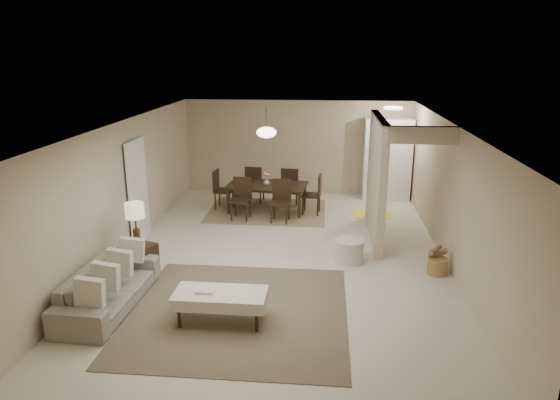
# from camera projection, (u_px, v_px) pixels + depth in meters

# --- Properties ---
(floor) EXTENTS (9.00, 9.00, 0.00)m
(floor) POSITION_uv_depth(u_px,v_px,m) (282.00, 257.00, 9.42)
(floor) COLOR beige
(floor) RESTS_ON ground
(ceiling) EXTENTS (9.00, 9.00, 0.00)m
(ceiling) POSITION_uv_depth(u_px,v_px,m) (283.00, 125.00, 8.70)
(ceiling) COLOR white
(ceiling) RESTS_ON back_wall
(back_wall) EXTENTS (6.00, 0.00, 6.00)m
(back_wall) POSITION_uv_depth(u_px,v_px,m) (297.00, 148.00, 13.35)
(back_wall) COLOR #C0AE91
(back_wall) RESTS_ON floor
(left_wall) EXTENTS (0.00, 9.00, 9.00)m
(left_wall) POSITION_uv_depth(u_px,v_px,m) (123.00, 189.00, 9.32)
(left_wall) COLOR #C0AE91
(left_wall) RESTS_ON floor
(right_wall) EXTENTS (0.00, 9.00, 9.00)m
(right_wall) POSITION_uv_depth(u_px,v_px,m) (452.00, 198.00, 8.79)
(right_wall) COLOR #C0AE91
(right_wall) RESTS_ON floor
(partition) EXTENTS (0.15, 2.50, 2.50)m
(partition) POSITION_uv_depth(u_px,v_px,m) (376.00, 179.00, 10.09)
(partition) COLOR #C0AE91
(partition) RESTS_ON floor
(doorway) EXTENTS (0.04, 0.90, 2.04)m
(doorway) POSITION_uv_depth(u_px,v_px,m) (137.00, 192.00, 9.96)
(doorway) COLOR black
(doorway) RESTS_ON floor
(pantry_cabinet) EXTENTS (1.20, 0.55, 2.10)m
(pantry_cabinet) POSITION_uv_depth(u_px,v_px,m) (387.00, 159.00, 12.86)
(pantry_cabinet) COLOR white
(pantry_cabinet) RESTS_ON floor
(flush_light) EXTENTS (0.44, 0.44, 0.05)m
(flush_light) POSITION_uv_depth(u_px,v_px,m) (393.00, 108.00, 11.56)
(flush_light) COLOR white
(flush_light) RESTS_ON ceiling
(living_rug) EXTENTS (3.20, 3.20, 0.01)m
(living_rug) POSITION_uv_depth(u_px,v_px,m) (239.00, 312.00, 7.42)
(living_rug) COLOR brown
(living_rug) RESTS_ON floor
(sofa) EXTENTS (2.14, 0.90, 0.62)m
(sofa) POSITION_uv_depth(u_px,v_px,m) (108.00, 288.00, 7.51)
(sofa) COLOR gray
(sofa) RESTS_ON floor
(ottoman_bench) EXTENTS (1.31, 0.60, 0.47)m
(ottoman_bench) POSITION_uv_depth(u_px,v_px,m) (220.00, 298.00, 7.05)
(ottoman_bench) COLOR beige
(ottoman_bench) RESTS_ON living_rug
(side_table) EXTENTS (0.64, 0.64, 0.54)m
(side_table) POSITION_uv_depth(u_px,v_px,m) (139.00, 260.00, 8.60)
(side_table) COLOR black
(side_table) RESTS_ON floor
(table_lamp) EXTENTS (0.32, 0.32, 0.76)m
(table_lamp) POSITION_uv_depth(u_px,v_px,m) (135.00, 214.00, 8.36)
(table_lamp) COLOR #43331C
(table_lamp) RESTS_ON side_table
(round_pouf) EXTENTS (0.54, 0.54, 0.42)m
(round_pouf) POSITION_uv_depth(u_px,v_px,m) (349.00, 251.00, 9.15)
(round_pouf) COLOR beige
(round_pouf) RESTS_ON floor
(wicker_basket) EXTENTS (0.38, 0.38, 0.29)m
(wicker_basket) POSITION_uv_depth(u_px,v_px,m) (437.00, 266.00, 8.67)
(wicker_basket) COLOR olive
(wicker_basket) RESTS_ON floor
(dining_rug) EXTENTS (2.80, 2.10, 0.01)m
(dining_rug) POSITION_uv_depth(u_px,v_px,m) (267.00, 211.00, 12.10)
(dining_rug) COLOR #867453
(dining_rug) RESTS_ON floor
(dining_table) EXTENTS (1.98, 1.23, 0.66)m
(dining_table) POSITION_uv_depth(u_px,v_px,m) (267.00, 198.00, 12.00)
(dining_table) COLOR black
(dining_table) RESTS_ON dining_rug
(dining_chairs) EXTENTS (2.61, 1.98, 0.96)m
(dining_chairs) POSITION_uv_depth(u_px,v_px,m) (267.00, 192.00, 11.96)
(dining_chairs) COLOR black
(dining_chairs) RESTS_ON dining_rug
(vase) EXTENTS (0.17, 0.17, 0.14)m
(vase) POSITION_uv_depth(u_px,v_px,m) (267.00, 182.00, 11.89)
(vase) COLOR white
(vase) RESTS_ON dining_table
(yellow_mat) EXTENTS (0.92, 0.59, 0.01)m
(yellow_mat) POSITION_uv_depth(u_px,v_px,m) (372.00, 214.00, 11.86)
(yellow_mat) COLOR yellow
(yellow_mat) RESTS_ON floor
(pendant_light) EXTENTS (0.46, 0.46, 0.71)m
(pendant_light) POSITION_uv_depth(u_px,v_px,m) (266.00, 132.00, 11.55)
(pendant_light) COLOR #43331C
(pendant_light) RESTS_ON ceiling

